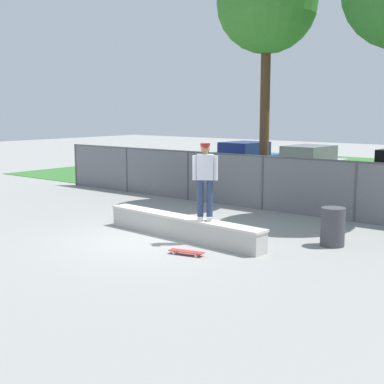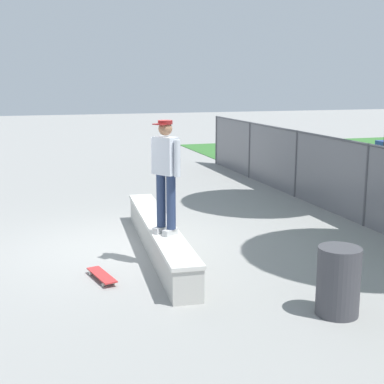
% 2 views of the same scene
% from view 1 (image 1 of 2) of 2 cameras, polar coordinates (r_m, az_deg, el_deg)
% --- Properties ---
extents(ground_plane, '(80.00, 80.00, 0.00)m').
position_cam_1_polar(ground_plane, '(13.19, -4.46, -5.16)').
color(ground_plane, gray).
extents(grass_strip, '(30.24, 20.00, 0.02)m').
position_cam_1_polar(grass_strip, '(26.58, 18.98, 1.44)').
color(grass_strip, '#336B2D').
rests_on(grass_strip, ground).
extents(concrete_ledge, '(4.89, 0.85, 0.55)m').
position_cam_1_polar(concrete_ledge, '(13.36, -1.05, -3.73)').
color(concrete_ledge, '#B7B5AD').
rests_on(concrete_ledge, ground).
extents(skateboarder, '(0.52, 0.42, 1.84)m').
position_cam_1_polar(skateboarder, '(12.63, 1.40, 1.54)').
color(skateboarder, beige).
rests_on(skateboarder, concrete_ledge).
extents(skateboard, '(0.82, 0.37, 0.09)m').
position_cam_1_polar(skateboard, '(11.86, -0.59, -6.36)').
color(skateboard, red).
rests_on(skateboard, ground).
extents(chainlink_fence, '(18.31, 0.07, 1.74)m').
position_cam_1_polar(chainlink_fence, '(17.16, 7.49, 1.25)').
color(chainlink_fence, '#4C4C51').
rests_on(chainlink_fence, ground).
extents(tree_near_left, '(3.25, 3.25, 8.20)m').
position_cam_1_polar(tree_near_left, '(18.42, 7.95, 19.14)').
color(tree_near_left, '#47301E').
rests_on(tree_near_left, ground).
extents(car_blue, '(2.21, 4.30, 1.66)m').
position_cam_1_polar(car_blue, '(25.48, 5.42, 3.46)').
color(car_blue, '#233D9E').
rests_on(car_blue, ground).
extents(car_silver, '(2.21, 4.30, 1.66)m').
position_cam_1_polar(car_silver, '(23.27, 12.12, 2.80)').
color(car_silver, '#B7BABF').
rests_on(car_silver, ground).
extents(trash_bin, '(0.56, 0.56, 0.91)m').
position_cam_1_polar(trash_bin, '(12.98, 14.71, -3.59)').
color(trash_bin, '#3F3F44').
rests_on(trash_bin, ground).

